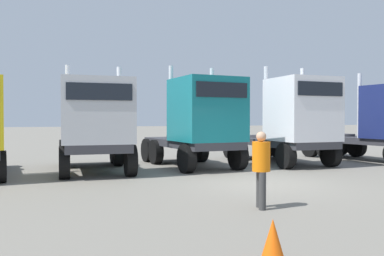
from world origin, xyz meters
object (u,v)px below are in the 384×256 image
object	(u,v)px
semi_truck_white	(293,121)
traffic_cone_mid	(273,241)
semi_truck_teal	(201,121)
semi_truck_silver	(96,125)
visitor_in_hivis	(261,164)

from	to	relation	value
semi_truck_white	traffic_cone_mid	xyz separation A→B (m)	(-7.36, -10.14, -1.61)
semi_truck_teal	semi_truck_white	bearing A→B (deg)	81.90
semi_truck_silver	semi_truck_teal	bearing A→B (deg)	94.71
semi_truck_teal	traffic_cone_mid	size ratio (longest dim) A/B	9.51
semi_truck_silver	semi_truck_teal	size ratio (longest dim) A/B	1.00
semi_truck_silver	visitor_in_hivis	bearing A→B (deg)	23.13
semi_truck_silver	semi_truck_white	bearing A→B (deg)	91.90
traffic_cone_mid	semi_truck_teal	bearing A→B (deg)	73.10
visitor_in_hivis	traffic_cone_mid	bearing A→B (deg)	80.77
semi_truck_white	visitor_in_hivis	bearing A→B (deg)	-38.92
semi_truck_silver	semi_truck_teal	world-z (taller)	semi_truck_teal
semi_truck_silver	visitor_in_hivis	size ratio (longest dim) A/B	3.39
visitor_in_hivis	semi_truck_silver	bearing A→B (deg)	-51.48
semi_truck_silver	visitor_in_hivis	world-z (taller)	semi_truck_silver
semi_truck_silver	semi_truck_teal	xyz separation A→B (m)	(4.18, 0.11, 0.10)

